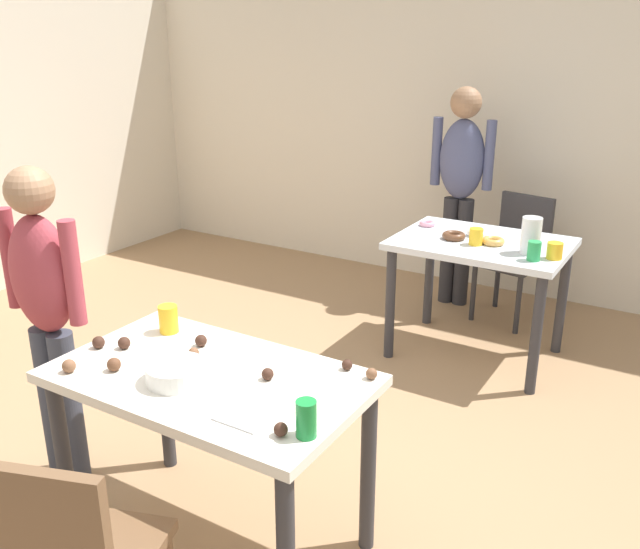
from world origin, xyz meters
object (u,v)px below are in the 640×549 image
dining_table_near (210,400)px  person_girl_near (46,303)px  dining_table_far (480,259)px  chair_far_table (516,250)px  pitcher_far (531,236)px  mixing_bowl (176,373)px  person_adult_far (461,177)px  soda_can (306,419)px

dining_table_near → person_girl_near: bearing=-178.8°
dining_table_far → chair_far_table: chair_far_table is taller
dining_table_near → pitcher_far: pitcher_far is taller
chair_far_table → person_girl_near: bearing=-112.5°
dining_table_far → mixing_bowl: bearing=-99.3°
chair_far_table → pitcher_far: (0.28, -0.82, 0.36)m
dining_table_far → person_adult_far: person_adult_far is taller
dining_table_far → person_girl_near: person_girl_near is taller
dining_table_near → person_adult_far: bearing=92.3°
dining_table_near → person_girl_near: (-0.86, -0.02, 0.22)m
person_girl_near → soda_can: person_girl_near is taller
person_adult_far → dining_table_far: bearing=-60.8°
chair_far_table → dining_table_far: bearing=-92.0°
dining_table_near → person_adult_far: (-0.12, 2.92, 0.31)m
person_girl_near → pitcher_far: bearing=54.4°
mixing_bowl → person_adult_far: bearing=91.1°
chair_far_table → pitcher_far: bearing=-71.1°
chair_far_table → soda_can: soda_can is taller
dining_table_near → chair_far_table: bearing=83.4°
person_adult_far → pitcher_far: size_ratio=7.61×
dining_table_near → mixing_bowl: size_ratio=5.38×
soda_can → pitcher_far: (0.09, 2.21, 0.04)m
person_girl_near → mixing_bowl: bearing=-6.1°
person_adult_far → soda_can: 3.15m
person_girl_near → soda_can: 1.39m
person_adult_far → mixing_bowl: size_ratio=7.30×
soda_can → pitcher_far: 2.21m
dining_table_near → pitcher_far: size_ratio=5.61×
dining_table_far → person_adult_far: (-0.43, 0.77, 0.32)m
dining_table_far → chair_far_table: size_ratio=1.16×
dining_table_far → person_girl_near: bearing=-118.4°
dining_table_near → mixing_bowl: bearing=-120.7°
chair_far_table → soda_can: (0.19, -3.03, 0.31)m
dining_table_near → soda_can: soda_can is taller
person_adult_far → pitcher_far: bearing=-49.6°
person_girl_near → person_adult_far: (0.74, 2.94, 0.10)m
dining_table_far → person_girl_near: (-1.17, -2.17, 0.22)m
person_adult_far → person_girl_near: bearing=-104.2°
chair_far_table → person_girl_near: 3.15m
person_girl_near → pitcher_far: (1.48, 2.07, -0.00)m
pitcher_far → person_girl_near: bearing=-125.6°
person_girl_near → pitcher_far: 2.54m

